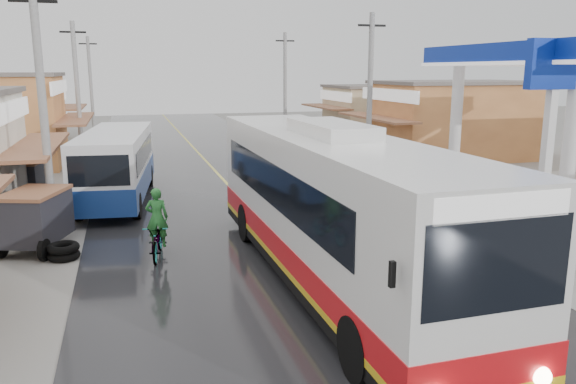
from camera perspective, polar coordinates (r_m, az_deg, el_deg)
name	(u,v)px	position (r m, az deg, el deg)	size (l,w,h in m)	color
ground	(355,322)	(12.55, 6.81, -12.98)	(120.00, 120.00, 0.00)	slate
road	(229,186)	(26.36, -5.97, 0.57)	(12.00, 90.00, 0.02)	black
centre_line	(229,186)	(26.36, -5.97, 0.59)	(0.15, 90.00, 0.01)	#D8CC4C
shopfronts_right	(543,181)	(30.21, 24.44, 1.01)	(11.00, 44.00, 4.80)	#BBB6A4
utility_poles_left	(72,191)	(27.06, -21.10, 0.08)	(1.60, 50.00, 8.00)	gray
utility_poles_right	(367,179)	(28.42, 8.05, 1.35)	(1.60, 36.00, 8.00)	gray
coach_bus	(329,207)	(14.11, 4.19, -1.56)	(3.08, 13.13, 4.09)	silver
second_bus	(116,164)	(24.07, -17.03, 2.71)	(3.35, 8.89, 2.88)	silver
cyclist	(158,235)	(16.62, -13.11, -4.27)	(0.99, 2.04, 2.11)	black
tricycle_near	(35,217)	(18.44, -24.30, -2.29)	(2.19, 2.74, 1.83)	#26262D
tricycle_far	(26,177)	(26.34, -25.03, 1.41)	(1.57, 2.18, 1.56)	#26262D
tyre_stack	(63,251)	(17.47, -21.85, -5.61)	(0.91, 0.91, 0.47)	black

